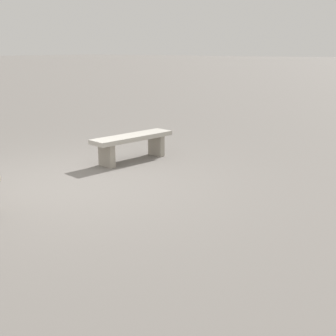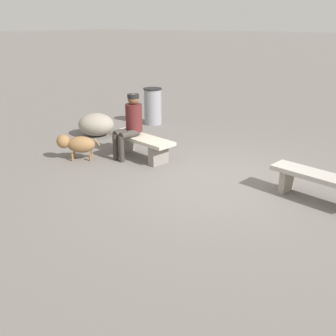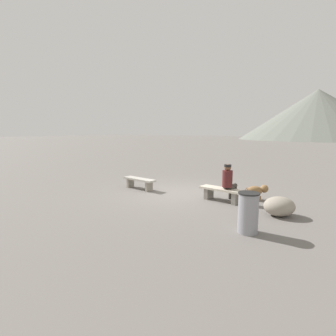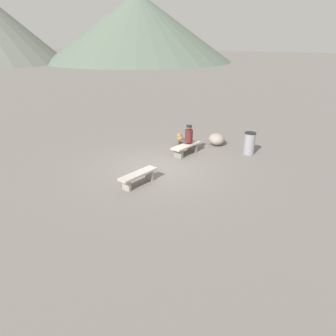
{
  "view_description": "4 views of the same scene",
  "coord_description": "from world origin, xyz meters",
  "px_view_note": "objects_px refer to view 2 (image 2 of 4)",
  "views": [
    {
      "loc": [
        4.02,
        4.65,
        1.89
      ],
      "look_at": [
        -0.3,
        1.53,
        0.45
      ],
      "focal_mm": 47.24,
      "sensor_mm": 36.0,
      "label": 1
    },
    {
      "loc": [
        -2.83,
        5.47,
        2.62
      ],
      "look_at": [
        0.48,
        0.79,
        0.4
      ],
      "focal_mm": 40.39,
      "sensor_mm": 36.0,
      "label": 2
    },
    {
      "loc": [
        4.82,
        -8.56,
        2.4
      ],
      "look_at": [
        -0.99,
        0.93,
        0.79
      ],
      "focal_mm": 27.73,
      "sensor_mm": 36.0,
      "label": 3
    },
    {
      "loc": [
        -9.61,
        -6.14,
        4.8
      ],
      "look_at": [
        -1.55,
        -1.34,
        0.83
      ],
      "focal_mm": 33.32,
      "sensor_mm": 36.0,
      "label": 4
    }
  ],
  "objects_px": {
    "seated_person": "(131,121)",
    "boulder": "(96,125)",
    "bench_left": "(321,182)",
    "bench_right": "(141,143)",
    "dog": "(77,144)",
    "trash_bin": "(153,106)"
  },
  "relations": [
    {
      "from": "seated_person",
      "to": "boulder",
      "type": "xyz_separation_m",
      "value": [
        1.73,
        -0.69,
        -0.47
      ]
    },
    {
      "from": "bench_left",
      "to": "bench_right",
      "type": "relative_size",
      "value": 0.98
    },
    {
      "from": "boulder",
      "to": "bench_right",
      "type": "bearing_deg",
      "value": 161.73
    },
    {
      "from": "seated_person",
      "to": "dog",
      "type": "height_order",
      "value": "seated_person"
    },
    {
      "from": "bench_right",
      "to": "boulder",
      "type": "relative_size",
      "value": 1.89
    },
    {
      "from": "seated_person",
      "to": "dog",
      "type": "relative_size",
      "value": 1.73
    },
    {
      "from": "bench_left",
      "to": "trash_bin",
      "type": "relative_size",
      "value": 1.65
    },
    {
      "from": "dog",
      "to": "boulder",
      "type": "xyz_separation_m",
      "value": [
        0.95,
        -1.46,
        -0.06
      ]
    },
    {
      "from": "bench_right",
      "to": "seated_person",
      "type": "height_order",
      "value": "seated_person"
    },
    {
      "from": "bench_left",
      "to": "trash_bin",
      "type": "height_order",
      "value": "trash_bin"
    },
    {
      "from": "bench_left",
      "to": "bench_right",
      "type": "bearing_deg",
      "value": 9.52
    },
    {
      "from": "seated_person",
      "to": "bench_right",
      "type": "bearing_deg",
      "value": -155.53
    },
    {
      "from": "trash_bin",
      "to": "seated_person",
      "type": "bearing_deg",
      "value": 118.13
    },
    {
      "from": "bench_right",
      "to": "trash_bin",
      "type": "height_order",
      "value": "trash_bin"
    },
    {
      "from": "trash_bin",
      "to": "boulder",
      "type": "relative_size",
      "value": 1.13
    },
    {
      "from": "boulder",
      "to": "bench_left",
      "type": "bearing_deg",
      "value": 173.41
    },
    {
      "from": "dog",
      "to": "bench_left",
      "type": "bearing_deg",
      "value": 154.63
    },
    {
      "from": "bench_right",
      "to": "seated_person",
      "type": "relative_size",
      "value": 1.26
    },
    {
      "from": "bench_left",
      "to": "dog",
      "type": "distance_m",
      "value": 4.61
    },
    {
      "from": "bench_left",
      "to": "dog",
      "type": "height_order",
      "value": "dog"
    },
    {
      "from": "bench_left",
      "to": "bench_right",
      "type": "height_order",
      "value": "bench_left"
    },
    {
      "from": "seated_person",
      "to": "boulder",
      "type": "height_order",
      "value": "seated_person"
    }
  ]
}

